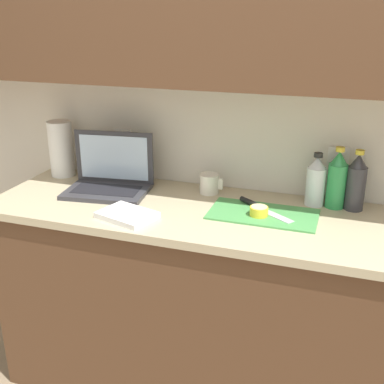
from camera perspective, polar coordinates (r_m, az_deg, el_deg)
wall_back at (r=2.03m, az=11.92°, el=16.08°), size 5.20×0.38×2.60m
counter_unit at (r=2.18m, az=9.51°, el=-14.15°), size 2.46×0.61×0.92m
laptop at (r=2.25m, az=-9.72°, el=1.71°), size 0.40×0.29×0.26m
cutting_board at (r=1.99m, az=8.42°, el=-2.62°), size 0.44×0.24×0.01m
knife at (r=2.04m, az=7.64°, el=-1.61°), size 0.25×0.19×0.02m
lemon_half_cut at (r=1.96m, az=7.94°, el=-2.24°), size 0.07×0.07×0.04m
bottle_green_soda at (r=2.10m, az=18.87°, el=1.05°), size 0.08×0.08×0.26m
bottle_oil_tall at (r=2.10m, az=16.80°, el=1.35°), size 0.08×0.08×0.26m
bottle_water_clear at (r=2.10m, az=14.46°, el=1.21°), size 0.08×0.08×0.23m
measuring_cup at (r=2.19m, az=2.07°, el=1.00°), size 0.11×0.09×0.09m
paper_towel_roll at (r=2.49m, az=-15.24°, el=4.98°), size 0.12×0.12×0.28m
dish_towel at (r=1.96m, az=-7.69°, el=-2.73°), size 0.26×0.22×0.02m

